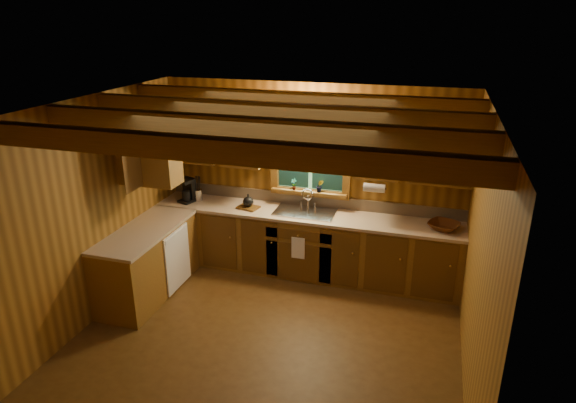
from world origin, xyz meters
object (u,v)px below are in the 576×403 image
(coffee_maker, at_px, (188,190))
(wicker_basket, at_px, (444,226))
(sink, at_px, (305,215))
(cutting_board, at_px, (248,207))

(coffee_maker, distance_m, wicker_basket, 3.53)
(sink, bearing_deg, wicker_basket, -1.70)
(coffee_maker, height_order, wicker_basket, coffee_maker)
(cutting_board, relative_size, wicker_basket, 0.77)
(sink, relative_size, wicker_basket, 2.20)
(wicker_basket, bearing_deg, sink, 178.30)
(sink, xyz_separation_m, cutting_board, (-0.79, -0.07, 0.06))
(coffee_maker, distance_m, cutting_board, 0.94)
(cutting_board, bearing_deg, coffee_maker, -168.64)
(sink, relative_size, coffee_maker, 2.42)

